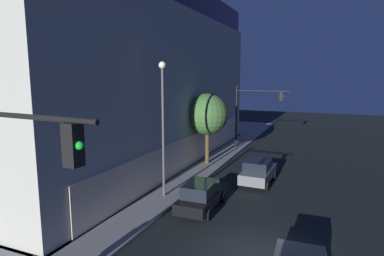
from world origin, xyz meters
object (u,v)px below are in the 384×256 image
(traffic_light_near_corner, at_px, (1,193))
(car_black, at_px, (201,195))
(car_grey, at_px, (258,171))
(street_lamp_sidewalk, at_px, (163,114))
(modern_building, at_px, (68,77))
(traffic_light_far_corner, at_px, (253,107))
(sidewalk_tree, at_px, (207,114))

(traffic_light_near_corner, relative_size, car_black, 1.55)
(car_black, bearing_deg, car_grey, -19.34)
(street_lamp_sidewalk, bearing_deg, traffic_light_near_corner, -170.34)
(modern_building, relative_size, traffic_light_near_corner, 4.60)
(traffic_light_far_corner, relative_size, car_black, 1.44)
(sidewalk_tree, bearing_deg, car_grey, -123.11)
(traffic_light_near_corner, relative_size, traffic_light_far_corner, 1.07)
(traffic_light_far_corner, distance_m, car_black, 17.02)
(traffic_light_far_corner, bearing_deg, modern_building, 117.14)
(modern_building, bearing_deg, sidewalk_tree, -85.84)
(sidewalk_tree, distance_m, car_black, 10.36)
(traffic_light_near_corner, distance_m, car_grey, 18.20)
(traffic_light_near_corner, distance_m, car_black, 12.33)
(sidewalk_tree, bearing_deg, traffic_light_far_corner, -16.91)
(traffic_light_far_corner, xyz_separation_m, car_black, (-16.59, -0.81, -3.68))
(modern_building, xyz_separation_m, sidewalk_tree, (1.03, -14.12, -3.16))
(sidewalk_tree, bearing_deg, traffic_light_near_corner, -173.62)
(modern_building, distance_m, traffic_light_far_corner, 18.63)
(car_grey, bearing_deg, car_black, 160.66)
(modern_building, xyz_separation_m, car_grey, (-2.31, -19.23, -6.69))
(traffic_light_near_corner, xyz_separation_m, car_grey, (17.55, -2.78, -3.93))
(street_lamp_sidewalk, xyz_separation_m, car_grey, (5.16, -4.89, -4.47))
(sidewalk_tree, bearing_deg, modern_building, 94.16)
(modern_building, distance_m, car_grey, 20.49)
(modern_building, relative_size, traffic_light_far_corner, 4.93)
(traffic_light_near_corner, distance_m, traffic_light_far_corner, 28.24)
(car_black, bearing_deg, sidewalk_tree, 18.24)
(car_grey, bearing_deg, modern_building, 83.15)
(street_lamp_sidewalk, height_order, car_black, street_lamp_sidewalk)
(car_black, bearing_deg, traffic_light_far_corner, 2.79)
(modern_building, height_order, sidewalk_tree, modern_building)
(modern_building, bearing_deg, traffic_light_near_corner, -140.36)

